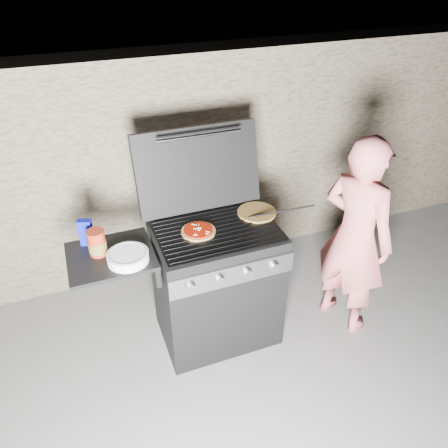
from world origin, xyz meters
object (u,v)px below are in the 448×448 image
object	(u,v)px
person	(355,238)
pizza_topped	(198,231)
sauce_jar	(97,243)
gas_grill	(183,294)

from	to	relation	value
person	pizza_topped	bearing A→B (deg)	58.40
person	sauce_jar	bearing A→B (deg)	62.26
sauce_jar	person	bearing A→B (deg)	-7.62
pizza_topped	sauce_jar	distance (m)	0.62
sauce_jar	person	size ratio (longest dim) A/B	0.11
gas_grill	sauce_jar	world-z (taller)	sauce_jar
gas_grill	pizza_topped	distance (m)	0.49
sauce_jar	pizza_topped	bearing A→B (deg)	-0.88
gas_grill	sauce_jar	size ratio (longest dim) A/B	8.32
gas_grill	person	distance (m)	1.24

